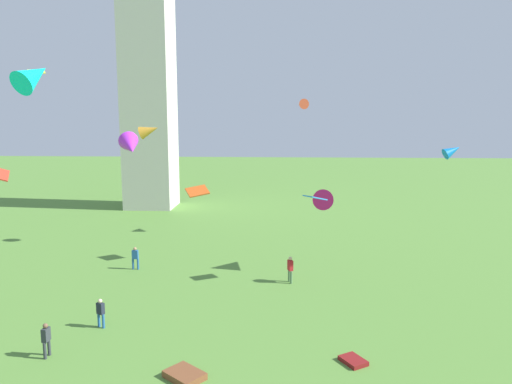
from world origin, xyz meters
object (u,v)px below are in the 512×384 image
(person_0, at_px, (290,268))
(kite_flying_3, at_px, (315,198))
(kite_flying_10, at_px, (34,76))
(kite_bundle_0, at_px, (185,375))
(kite_flying_0, at_px, (301,105))
(kite_flying_7, at_px, (452,151))
(kite_flying_4, at_px, (149,130))
(kite_flying_9, at_px, (130,146))
(kite_bundle_1, at_px, (353,361))
(kite_flying_6, at_px, (36,71))
(person_3, at_px, (46,338))
(person_1, at_px, (135,257))
(kite_flying_1, at_px, (325,199))
(person_2, at_px, (101,311))
(kite_flying_8, at_px, (197,191))

(person_0, bearing_deg, kite_flying_3, 71.03)
(kite_flying_10, height_order, kite_bundle_0, kite_flying_10)
(kite_flying_0, bearing_deg, kite_flying_7, 104.06)
(kite_flying_4, distance_m, kite_flying_9, 7.47)
(kite_flying_9, relative_size, kite_bundle_1, 2.28)
(kite_flying_6, distance_m, kite_bundle_0, 21.61)
(person_3, height_order, kite_flying_3, kite_flying_3)
(person_3, bearing_deg, kite_flying_3, -45.80)
(kite_bundle_1, bearing_deg, kite_flying_6, 151.93)
(kite_flying_3, xyz_separation_m, kite_bundle_1, (1.15, -10.67, -5.72))
(kite_flying_0, height_order, kite_flying_7, kite_flying_0)
(person_0, distance_m, kite_bundle_0, 13.28)
(person_1, xyz_separation_m, kite_flying_1, (13.72, 0.66, 4.30))
(kite_flying_9, height_order, kite_bundle_0, kite_flying_9)
(person_0, distance_m, kite_flying_4, 17.05)
(kite_flying_10, bearing_deg, person_2, 162.35)
(kite_bundle_1, bearing_deg, kite_flying_8, 122.80)
(person_1, xyz_separation_m, kite_flying_8, (4.28, 2.14, 4.57))
(person_3, distance_m, kite_flying_7, 24.89)
(kite_flying_8, bearing_deg, kite_bundle_1, 93.05)
(person_1, distance_m, kite_flying_7, 22.83)
(kite_flying_10, bearing_deg, person_0, -144.48)
(person_1, distance_m, kite_bundle_1, 19.04)
(kite_flying_10, bearing_deg, kite_bundle_1, 179.15)
(person_2, bearing_deg, kite_bundle_1, -164.50)
(person_0, bearing_deg, kite_bundle_0, -39.71)
(kite_flying_6, height_order, kite_bundle_1, kite_flying_6)
(kite_flying_7, distance_m, kite_flying_10, 25.13)
(kite_flying_7, bearing_deg, kite_flying_10, 89.80)
(kite_bundle_1, bearing_deg, kite_bundle_0, -166.72)
(kite_flying_8, bearing_deg, person_1, -3.14)
(person_0, bearing_deg, kite_flying_9, -115.77)
(person_2, distance_m, kite_flying_7, 22.59)
(kite_flying_6, bearing_deg, kite_flying_9, 166.02)
(person_2, height_order, kite_flying_4, kite_flying_4)
(kite_flying_9, bearing_deg, person_3, -117.67)
(kite_flying_3, distance_m, kite_bundle_1, 12.16)
(person_2, relative_size, kite_flying_0, 1.00)
(kite_flying_3, height_order, kite_bundle_0, kite_flying_3)
(kite_flying_1, bearing_deg, person_1, 14.98)
(kite_flying_4, xyz_separation_m, kite_bundle_0, (7.01, -21.08, -9.77))
(kite_flying_10, bearing_deg, kite_flying_4, -83.31)
(kite_flying_3, xyz_separation_m, kite_flying_7, (8.31, -0.88, 3.16))
(kite_flying_0, relative_size, kite_bundle_1, 1.35)
(person_3, bearing_deg, kite_flying_9, 2.08)
(person_1, xyz_separation_m, kite_bundle_0, (6.59, -14.64, -0.80))
(person_2, xyz_separation_m, kite_bundle_1, (12.83, -3.05, -0.79))
(kite_flying_4, distance_m, kite_flying_6, 11.04)
(person_2, distance_m, person_3, 3.55)
(person_3, xyz_separation_m, kite_flying_9, (0.44, 12.20, 8.12))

